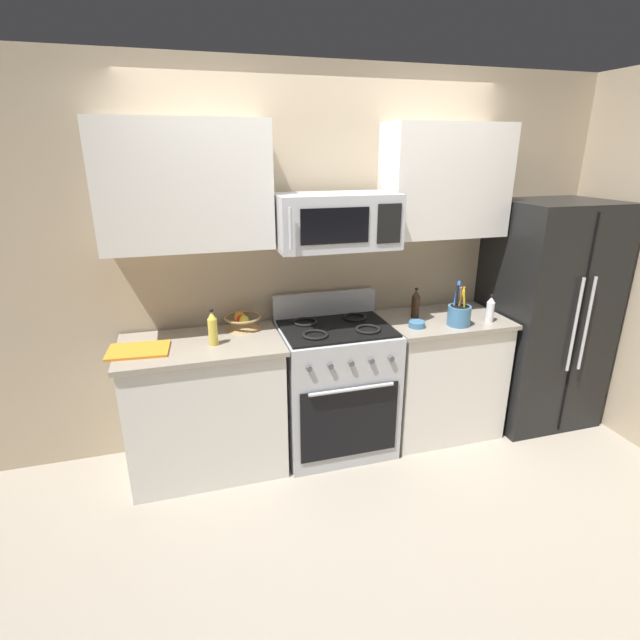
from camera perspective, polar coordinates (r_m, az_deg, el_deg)
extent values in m
plane|color=gray|center=(3.19, 5.70, -20.81)|extent=(16.00, 16.00, 0.00)
cube|color=tan|center=(3.50, 0.06, 7.00)|extent=(8.00, 0.10, 2.60)
cube|color=silver|center=(3.33, -13.31, -10.17)|extent=(0.98, 0.57, 0.88)
cube|color=gray|center=(3.13, -13.94, -2.90)|extent=(1.02, 0.61, 0.03)
cube|color=#B2B5BA|center=(3.45, 1.82, -8.15)|extent=(0.76, 0.61, 0.91)
cube|color=black|center=(3.25, 3.52, -11.98)|extent=(0.67, 0.01, 0.51)
cylinder|color=#B2B5BA|center=(3.10, 3.78, -8.20)|extent=(0.57, 0.02, 0.02)
cube|color=black|center=(3.27, 1.90, -0.93)|extent=(0.73, 0.55, 0.02)
cube|color=#B2B5BA|center=(3.49, 0.52, 1.84)|extent=(0.76, 0.06, 0.18)
torus|color=black|center=(3.10, -0.57, -1.77)|extent=(0.17, 0.17, 0.02)
torus|color=black|center=(3.21, 5.71, -1.10)|extent=(0.17, 0.17, 0.02)
torus|color=black|center=(3.33, -1.76, -0.24)|extent=(0.17, 0.17, 0.02)
torus|color=black|center=(3.43, 4.14, 0.33)|extent=(0.17, 0.17, 0.02)
cylinder|color=#4C4C51|center=(2.96, -1.28, -5.78)|extent=(0.04, 0.02, 0.04)
cylinder|color=#4C4C51|center=(3.00, 1.26, -5.47)|extent=(0.04, 0.02, 0.04)
cylinder|color=#4C4C51|center=(3.04, 3.73, -5.15)|extent=(0.04, 0.02, 0.04)
cylinder|color=#4C4C51|center=(3.08, 6.13, -4.84)|extent=(0.04, 0.02, 0.04)
cylinder|color=#4C4C51|center=(3.14, 8.46, -4.53)|extent=(0.04, 0.02, 0.04)
cube|color=silver|center=(3.77, 13.89, -6.50)|extent=(0.83, 0.57, 0.88)
cube|color=gray|center=(3.60, 14.47, 0.03)|extent=(0.87, 0.61, 0.03)
cube|color=black|center=(4.10, 24.91, 0.59)|extent=(0.80, 0.68, 1.72)
cube|color=black|center=(3.86, 28.15, -1.00)|extent=(0.01, 0.01, 1.63)
cylinder|color=#B2B5BA|center=(3.80, 27.97, -0.60)|extent=(0.02, 0.02, 0.69)
cylinder|color=#B2B5BA|center=(3.86, 29.05, -0.45)|extent=(0.02, 0.02, 0.69)
cube|color=#B2B5BA|center=(3.12, 1.87, 11.63)|extent=(0.77, 0.40, 0.34)
cube|color=black|center=(2.91, 1.81, 11.06)|extent=(0.43, 0.01, 0.21)
cube|color=black|center=(3.03, 8.19, 11.22)|extent=(0.15, 0.01, 0.24)
cylinder|color=#B2B5BA|center=(2.81, -3.52, 10.74)|extent=(0.02, 0.02, 0.24)
cube|color=silver|center=(3.07, -15.69, 15.03)|extent=(1.01, 0.34, 0.75)
cube|color=silver|center=(3.55, 14.59, 15.62)|extent=(0.86, 0.34, 0.75)
cylinder|color=teal|center=(3.45, 16.13, 0.51)|extent=(0.16, 0.16, 0.14)
cylinder|color=black|center=(3.45, 16.15, 0.68)|extent=(0.13, 0.13, 0.12)
cylinder|color=olive|center=(3.43, 16.27, 1.85)|extent=(0.05, 0.05, 0.25)
cylinder|color=yellow|center=(3.41, 16.70, 1.57)|extent=(0.05, 0.03, 0.23)
cylinder|color=black|center=(3.43, 15.78, 1.91)|extent=(0.05, 0.06, 0.25)
cylinder|color=orange|center=(3.44, 16.20, 1.85)|extent=(0.06, 0.03, 0.25)
cylinder|color=blue|center=(3.44, 15.75, 2.17)|extent=(0.08, 0.06, 0.28)
cone|color=#9E7A4C|center=(3.31, -9.13, -0.34)|extent=(0.25, 0.25, 0.08)
torus|color=#9E7A4C|center=(3.29, -9.17, 0.31)|extent=(0.25, 0.25, 0.02)
sphere|color=red|center=(3.28, -9.25, 0.06)|extent=(0.07, 0.07, 0.07)
sphere|color=orange|center=(3.32, -9.50, 0.29)|extent=(0.08, 0.08, 0.08)
sphere|color=yellow|center=(3.27, -8.99, -0.02)|extent=(0.07, 0.07, 0.07)
cube|color=orange|center=(3.10, -20.70, -3.37)|extent=(0.37, 0.27, 0.02)
cylinder|color=silver|center=(3.59, 19.47, 0.91)|extent=(0.06, 0.06, 0.14)
cone|color=silver|center=(3.57, 19.63, 2.30)|extent=(0.05, 0.05, 0.04)
cylinder|color=black|center=(3.56, 19.68, 2.72)|extent=(0.02, 0.02, 0.01)
cylinder|color=gold|center=(3.05, -12.55, -1.39)|extent=(0.06, 0.06, 0.17)
cone|color=gold|center=(3.01, -12.70, 0.56)|extent=(0.05, 0.05, 0.05)
cylinder|color=black|center=(3.00, -12.74, 1.12)|extent=(0.02, 0.02, 0.01)
cylinder|color=#382314|center=(3.54, 11.22, 1.54)|extent=(0.06, 0.06, 0.16)
cone|color=#382314|center=(3.51, 11.33, 3.14)|extent=(0.05, 0.05, 0.05)
cylinder|color=black|center=(3.50, 11.36, 3.61)|extent=(0.02, 0.02, 0.01)
cylinder|color=teal|center=(3.36, 11.38, -0.52)|extent=(0.11, 0.11, 0.04)
torus|color=teal|center=(3.35, 11.41, -0.21)|extent=(0.11, 0.11, 0.01)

